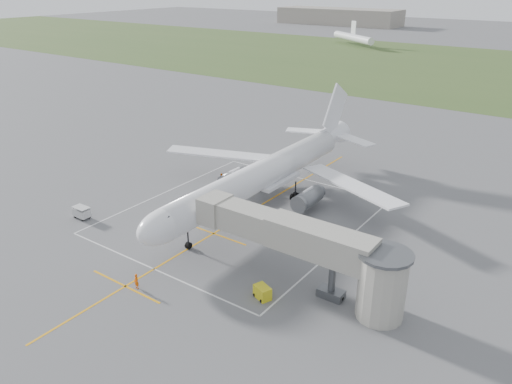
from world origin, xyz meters
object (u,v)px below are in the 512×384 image
Objects in this scene: gpu_unit at (262,292)px; baggage_cart at (82,212)px; ramp_worker_nose at (136,281)px; ramp_worker_wing at (222,178)px; airliner at (263,174)px; jet_bridge at (313,249)px.

baggage_cart reaches higher than gpu_unit.
ramp_worker_nose is at bearing -21.48° from baggage_cart.
gpu_unit is 1.23× the size of ramp_worker_nose.
ramp_worker_wing reaches higher than baggage_cart.
airliner is 24.47m from baggage_cart.
airliner is 28.76× the size of ramp_worker_wing.
gpu_unit is 0.90× the size of baggage_cart.
ramp_worker_nose is (18.04, -6.86, 0.02)m from baggage_cart.
jet_bridge is at bearing -150.70° from ramp_worker_wing.
jet_bridge is at bearing 72.96° from gpu_unit.
ramp_worker_wing is at bearing 68.97° from baggage_cart.
baggage_cart is 1.40× the size of ramp_worker_wing.
baggage_cart is at bearing -133.91° from airliner.
airliner is 28.29× the size of ramp_worker_nose.
ramp_worker_wing is (-25.13, 16.69, -3.93)m from jet_bridge.
airliner is 24.58m from ramp_worker_nose.
gpu_unit is 30.16m from ramp_worker_wing.
ramp_worker_wing is (7.37, 19.87, 0.01)m from baggage_cart.
airliner is 21.22m from jet_bridge.
baggage_cart is at bearing 167.36° from ramp_worker_nose.
ramp_worker_wing is (-10.66, 26.73, -0.01)m from ramp_worker_nose.
airliner is at bearing 145.96° from gpu_unit.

